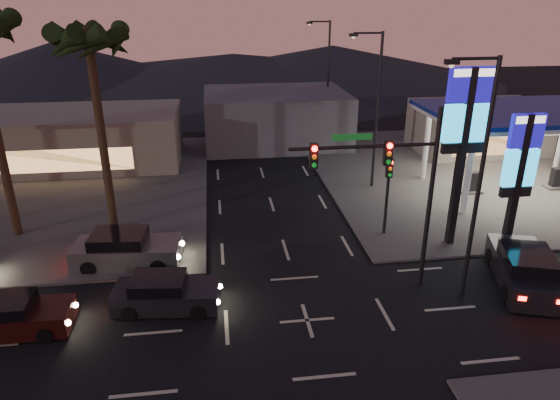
{
  "coord_description": "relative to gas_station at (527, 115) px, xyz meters",
  "views": [
    {
      "loc": [
        -3.28,
        -16.23,
        11.99
      ],
      "look_at": [
        -0.37,
        5.41,
        3.0
      ],
      "focal_mm": 32.0,
      "sensor_mm": 36.0,
      "label": 1
    }
  ],
  "objects": [
    {
      "name": "ground",
      "position": [
        -16.0,
        -12.0,
        -5.08
      ],
      "size": [
        140.0,
        140.0,
        0.0
      ],
      "primitive_type": "plane",
      "color": "black",
      "rests_on": "ground"
    },
    {
      "name": "corner_lot_ne",
      "position": [
        0.0,
        4.0,
        -5.02
      ],
      "size": [
        24.0,
        24.0,
        0.12
      ],
      "primitive_type": "cube",
      "color": "#47443F",
      "rests_on": "ground"
    },
    {
      "name": "corner_lot_nw",
      "position": [
        -32.0,
        4.0,
        -5.02
      ],
      "size": [
        24.0,
        24.0,
        0.12
      ],
      "primitive_type": "cube",
      "color": "#47443F",
      "rests_on": "ground"
    },
    {
      "name": "gas_station",
      "position": [
        0.0,
        0.0,
        0.0
      ],
      "size": [
        12.2,
        8.2,
        5.47
      ],
      "color": "silver",
      "rests_on": "ground"
    },
    {
      "name": "convenience_store",
      "position": [
        2.0,
        9.0,
        -3.08
      ],
      "size": [
        10.0,
        6.0,
        4.0
      ],
      "primitive_type": "cube",
      "color": "#726B5B",
      "rests_on": "ground"
    },
    {
      "name": "pylon_sign_tall",
      "position": [
        -7.5,
        -6.5,
        1.31
      ],
      "size": [
        2.2,
        0.35,
        9.0
      ],
      "color": "black",
      "rests_on": "ground"
    },
    {
      "name": "pylon_sign_short",
      "position": [
        -5.0,
        -7.5,
        -0.42
      ],
      "size": [
        1.6,
        0.35,
        7.0
      ],
      "color": "black",
      "rests_on": "ground"
    },
    {
      "name": "traffic_signal_mast",
      "position": [
        -12.24,
        -10.01,
        0.15
      ],
      "size": [
        6.1,
        0.39,
        8.0
      ],
      "color": "black",
      "rests_on": "ground"
    },
    {
      "name": "pedestal_signal",
      "position": [
        -10.5,
        -5.02,
        -2.16
      ],
      "size": [
        0.32,
        0.39,
        4.3
      ],
      "color": "black",
      "rests_on": "ground"
    },
    {
      "name": "streetlight_near",
      "position": [
        -9.21,
        -11.0,
        0.64
      ],
      "size": [
        2.14,
        0.25,
        10.0
      ],
      "color": "black",
      "rests_on": "ground"
    },
    {
      "name": "streetlight_mid",
      "position": [
        -9.21,
        2.0,
        0.64
      ],
      "size": [
        2.14,
        0.25,
        10.0
      ],
      "color": "black",
      "rests_on": "ground"
    },
    {
      "name": "streetlight_far",
      "position": [
        -9.21,
        16.0,
        0.64
      ],
      "size": [
        2.14,
        0.25,
        10.0
      ],
      "color": "black",
      "rests_on": "ground"
    },
    {
      "name": "palm_a",
      "position": [
        -25.0,
        -2.5,
        4.35
      ],
      "size": [
        4.41,
        4.41,
        10.86
      ],
      "color": "black",
      "rests_on": "ground"
    },
    {
      "name": "building_far_west",
      "position": [
        -30.0,
        10.0,
        -3.08
      ],
      "size": [
        16.0,
        8.0,
        4.0
      ],
      "primitive_type": "cube",
      "color": "#726B5B",
      "rests_on": "ground"
    },
    {
      "name": "building_far_mid",
      "position": [
        -14.0,
        14.0,
        -2.88
      ],
      "size": [
        12.0,
        9.0,
        4.4
      ],
      "primitive_type": "cube",
      "color": "#4C4C51",
      "rests_on": "ground"
    },
    {
      "name": "hill_left",
      "position": [
        -41.0,
        48.0,
        -2.08
      ],
      "size": [
        40.0,
        40.0,
        6.0
      ],
      "primitive_type": "cone",
      "color": "black",
      "rests_on": "ground"
    },
    {
      "name": "hill_right",
      "position": [
        -1.0,
        48.0,
        -2.58
      ],
      "size": [
        50.0,
        50.0,
        5.0
      ],
      "primitive_type": "cone",
      "color": "black",
      "rests_on": "ground"
    },
    {
      "name": "hill_center",
      "position": [
        -16.0,
        48.0,
        -3.08
      ],
      "size": [
        60.0,
        60.0,
        4.0
      ],
      "primitive_type": "cone",
      "color": "black",
      "rests_on": "ground"
    },
    {
      "name": "car_lane_a_front",
      "position": [
        -21.63,
        -10.33,
        -4.42
      ],
      "size": [
        4.52,
        2.22,
        1.43
      ],
      "color": "black",
      "rests_on": "ground"
    },
    {
      "name": "car_lane_a_mid",
      "position": [
        -27.32,
        -11.18,
        -4.41
      ],
      "size": [
        4.44,
        1.9,
        1.44
      ],
      "color": "black",
      "rests_on": "ground"
    },
    {
      "name": "car_lane_b_front",
      "position": [
        -23.76,
        -6.41,
        -4.31
      ],
      "size": [
        5.26,
        2.53,
        1.67
      ],
      "color": "#4D4D4F",
      "rests_on": "ground"
    },
    {
      "name": "suv_station",
      "position": [
        -6.03,
        -10.67,
        -4.27
      ],
      "size": [
        3.68,
        5.62,
        1.74
      ],
      "color": "black",
      "rests_on": "ground"
    }
  ]
}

